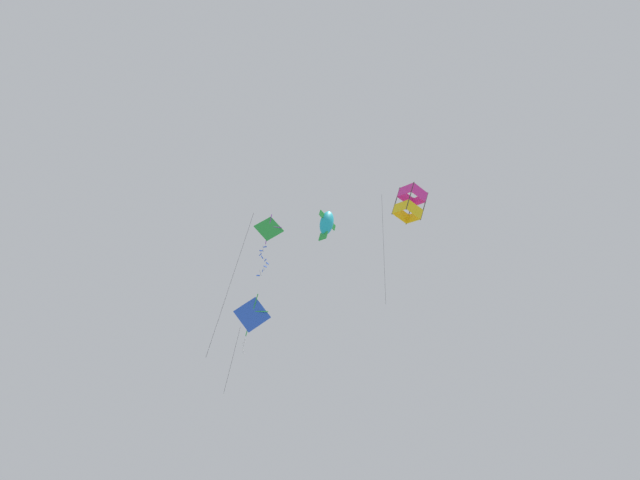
{
  "coord_description": "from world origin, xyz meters",
  "views": [
    {
      "loc": [
        -5.5,
        17.65,
        7.54
      ],
      "look_at": [
        0.62,
        -0.25,
        29.09
      ],
      "focal_mm": 28.58,
      "sensor_mm": 36.0,
      "label": 1
    }
  ],
  "objects_px": {
    "kite_fish_mid_left": "(327,223)",
    "kite_diamond_far_centre": "(268,230)",
    "kite_diamond_near_left": "(252,315)",
    "kite_box_highest": "(410,203)"
  },
  "relations": [
    {
      "from": "kite_diamond_near_left",
      "to": "kite_diamond_far_centre",
      "type": "height_order",
      "value": "kite_diamond_far_centre"
    },
    {
      "from": "kite_diamond_near_left",
      "to": "kite_box_highest",
      "type": "relative_size",
      "value": 0.66
    },
    {
      "from": "kite_diamond_near_left",
      "to": "kite_diamond_far_centre",
      "type": "relative_size",
      "value": 0.63
    },
    {
      "from": "kite_box_highest",
      "to": "kite_diamond_near_left",
      "type": "bearing_deg",
      "value": 137.05
    },
    {
      "from": "kite_fish_mid_left",
      "to": "kite_box_highest",
      "type": "bearing_deg",
      "value": -29.08
    },
    {
      "from": "kite_fish_mid_left",
      "to": "kite_diamond_far_centre",
      "type": "height_order",
      "value": "kite_fish_mid_left"
    },
    {
      "from": "kite_box_highest",
      "to": "kite_fish_mid_left",
      "type": "height_order",
      "value": "kite_box_highest"
    },
    {
      "from": "kite_fish_mid_left",
      "to": "kite_diamond_far_centre",
      "type": "bearing_deg",
      "value": 135.64
    },
    {
      "from": "kite_box_highest",
      "to": "kite_diamond_far_centre",
      "type": "xyz_separation_m",
      "value": [
        7.17,
        5.66,
        -6.34
      ]
    },
    {
      "from": "kite_box_highest",
      "to": "kite_diamond_far_centre",
      "type": "relative_size",
      "value": 0.96
    }
  ]
}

